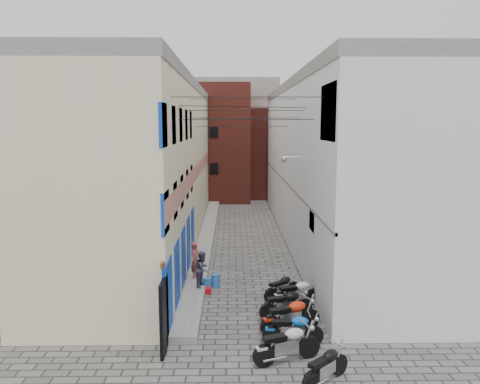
{
  "coord_description": "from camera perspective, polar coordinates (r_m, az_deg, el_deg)",
  "views": [
    {
      "loc": [
        -0.53,
        -13.38,
        6.64
      ],
      "look_at": [
        -0.1,
        11.56,
        3.0
      ],
      "focal_mm": 35.0,
      "sensor_mm": 36.0,
      "label": 1
    }
  ],
  "objects": [
    {
      "name": "ground",
      "position": [
        14.95,
        1.2,
        -18.07
      ],
      "size": [
        90.0,
        90.0,
        0.0
      ],
      "primitive_type": "plane",
      "color": "#52504E",
      "rests_on": "ground"
    },
    {
      "name": "plinth",
      "position": [
        27.22,
        -4.18,
        -5.57
      ],
      "size": [
        0.9,
        26.0,
        0.25
      ],
      "primitive_type": "cube",
      "color": "slate",
      "rests_on": "ground"
    },
    {
      "name": "building_left",
      "position": [
        26.79,
        -10.57,
        3.58
      ],
      "size": [
        5.1,
        27.0,
        9.0
      ],
      "color": "beige",
      "rests_on": "ground"
    },
    {
      "name": "building_right",
      "position": [
        27.03,
        10.84,
        3.63
      ],
      "size": [
        5.94,
        26.0,
        9.0
      ],
      "color": "silver",
      "rests_on": "ground"
    },
    {
      "name": "building_far_brick_left",
      "position": [
        41.44,
        -3.03,
        6.02
      ],
      "size": [
        6.0,
        6.0,
        10.0
      ],
      "primitive_type": "cube",
      "color": "maroon",
      "rests_on": "ground"
    },
    {
      "name": "building_far_brick_right",
      "position": [
        43.61,
        3.67,
        4.81
      ],
      "size": [
        5.0,
        6.0,
        8.0
      ],
      "primitive_type": "cube",
      "color": "maroon",
      "rests_on": "ground"
    },
    {
      "name": "building_far_concrete",
      "position": [
        47.4,
        -0.35,
        6.92
      ],
      "size": [
        8.0,
        5.0,
        11.0
      ],
      "primitive_type": "cube",
      "color": "slate",
      "rests_on": "ground"
    },
    {
      "name": "far_shopfront",
      "position": [
        38.97,
        -0.2,
        0.27
      ],
      "size": [
        2.0,
        0.3,
        2.4
      ],
      "primitive_type": "cube",
      "color": "black",
      "rests_on": "ground"
    },
    {
      "name": "overhead_wires",
      "position": [
        21.04,
        0.46,
        9.62
      ],
      "size": [
        5.8,
        13.02,
        1.32
      ],
      "color": "black",
      "rests_on": "ground"
    },
    {
      "name": "motorcycle_a",
      "position": [
        12.97,
        10.44,
        -19.99
      ],
      "size": [
        1.71,
        1.63,
        1.04
      ],
      "primitive_type": null,
      "rotation": [
        0.0,
        0.0,
        -0.84
      ],
      "color": "black",
      "rests_on": "ground"
    },
    {
      "name": "motorcycle_b",
      "position": [
        13.77,
        5.75,
        -17.77
      ],
      "size": [
        2.15,
        1.32,
        1.19
      ],
      "primitive_type": null,
      "rotation": [
        0.0,
        0.0,
        -1.22
      ],
      "color": "#B1B0B5",
      "rests_on": "ground"
    },
    {
      "name": "motorcycle_c",
      "position": [
        14.79,
        6.5,
        -16.1
      ],
      "size": [
        1.86,
        0.59,
        1.08
      ],
      "primitive_type": null,
      "rotation": [
        0.0,
        0.0,
        -1.57
      ],
      "color": "blue",
      "rests_on": "ground"
    },
    {
      "name": "motorcycle_d",
      "position": [
        15.53,
        6.21,
        -14.57
      ],
      "size": [
        2.22,
        1.42,
        1.23
      ],
      "primitive_type": null,
      "rotation": [
        0.0,
        0.0,
        -1.18
      ],
      "color": "red",
      "rests_on": "ground"
    },
    {
      "name": "motorcycle_e",
      "position": [
        16.55,
        5.65,
        -13.28
      ],
      "size": [
        2.04,
        1.16,
        1.13
      ],
      "primitive_type": null,
      "rotation": [
        0.0,
        0.0,
        -1.27
      ],
      "color": "black",
      "rests_on": "ground"
    },
    {
      "name": "motorcycle_f",
      "position": [
        17.57,
        7.0,
        -11.98
      ],
      "size": [
        2.05,
        1.18,
        1.13
      ],
      "primitive_type": null,
      "rotation": [
        0.0,
        0.0,
        -1.26
      ],
      "color": "silver",
      "rests_on": "ground"
    },
    {
      "name": "motorcycle_g",
      "position": [
        18.27,
        5.13,
        -11.34
      ],
      "size": [
        1.72,
        1.54,
        1.02
      ],
      "primitive_type": null,
      "rotation": [
        0.0,
        0.0,
        -0.89
      ],
      "color": "black",
      "rests_on": "ground"
    },
    {
      "name": "person_a",
      "position": [
        19.84,
        -5.44,
        -8.22
      ],
      "size": [
        0.53,
        0.64,
        1.52
      ],
      "primitive_type": "imported",
      "rotation": [
        0.0,
        0.0,
        1.23
      ],
      "color": "brown",
      "rests_on": "plinth"
    },
    {
      "name": "person_b",
      "position": [
        18.8,
        -4.57,
        -9.33
      ],
      "size": [
        0.74,
        0.83,
        1.4
      ],
      "primitive_type": "imported",
      "rotation": [
        0.0,
        0.0,
        1.2
      ],
      "color": "#373752",
      "rests_on": "plinth"
    },
    {
      "name": "water_jug_near",
      "position": [
        19.16,
        -4.06,
        -11.18
      ],
      "size": [
        0.35,
        0.35,
        0.51
      ],
      "primitive_type": "cylinder",
      "rotation": [
        0.0,
        0.0,
        -0.06
      ],
      "color": "#2465B5",
      "rests_on": "ground"
    },
    {
      "name": "water_jug_far",
      "position": [
        19.52,
        -3.02,
        -10.77
      ],
      "size": [
        0.34,
        0.34,
        0.53
      ],
      "primitive_type": "cylinder",
      "rotation": [
        0.0,
        0.0,
        0.01
      ],
      "color": "blue",
      "rests_on": "ground"
    },
    {
      "name": "red_crate",
      "position": [
        18.92,
        -4.11,
        -11.89
      ],
      "size": [
        0.38,
        0.3,
        0.23
      ],
      "primitive_type": "cube",
      "rotation": [
        0.0,
        0.0,
        -0.07
      ],
      "color": "red",
      "rests_on": "ground"
    }
  ]
}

